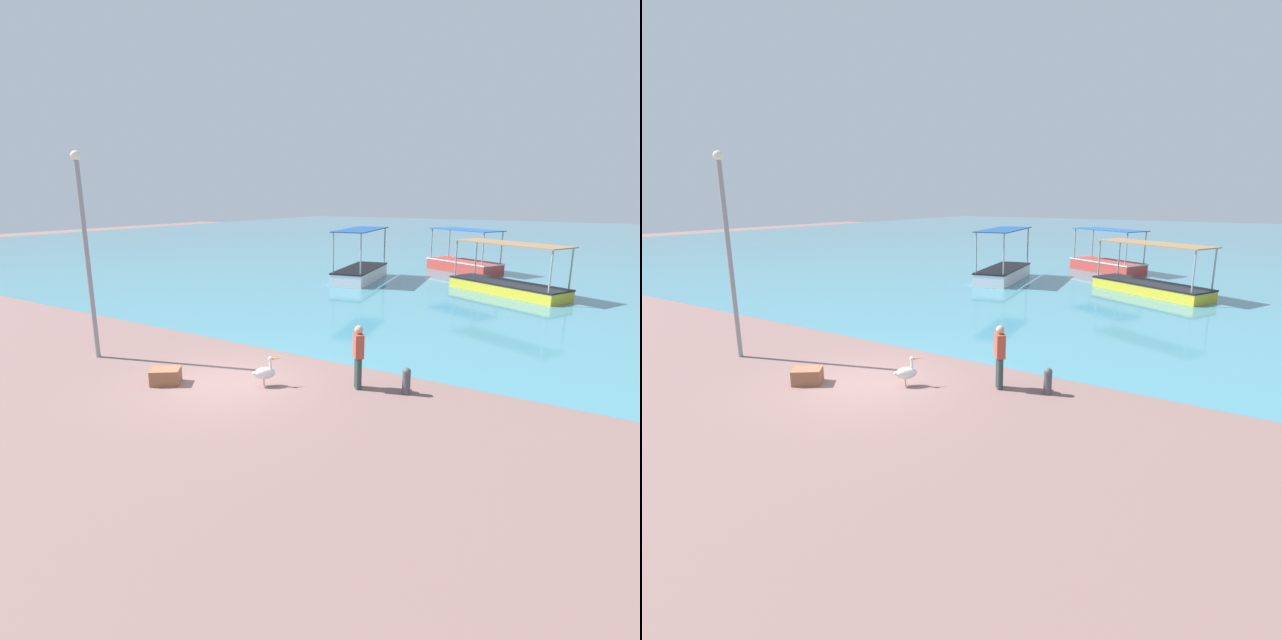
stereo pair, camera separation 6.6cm
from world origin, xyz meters
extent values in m
plane|color=#805D59|center=(0.00, 0.00, 0.00)|extent=(120.00, 120.00, 0.00)
cube|color=teal|center=(0.00, 48.00, 0.00)|extent=(110.00, 90.00, 0.00)
cube|color=gold|center=(3.71, 16.88, 0.30)|extent=(6.29, 4.31, 0.59)
cube|color=black|center=(3.71, 16.88, 0.56)|extent=(6.34, 4.36, 0.08)
cylinder|color=#99999E|center=(6.58, 16.34, 1.56)|extent=(0.08, 0.08, 1.93)
cylinder|color=#99999E|center=(5.89, 14.94, 1.56)|extent=(0.08, 0.08, 1.93)
cylinder|color=#99999E|center=(1.53, 18.81, 1.56)|extent=(0.08, 0.08, 1.93)
cylinder|color=#99999E|center=(0.84, 17.41, 1.56)|extent=(0.08, 0.08, 1.93)
cube|color=olive|center=(3.71, 16.88, 2.55)|extent=(6.16, 4.31, 0.05)
cube|color=white|center=(-4.53, 16.58, 0.38)|extent=(2.70, 5.66, 0.75)
cube|color=black|center=(-4.53, 16.58, 0.72)|extent=(2.75, 5.71, 0.08)
cylinder|color=#99999E|center=(-3.34, 14.29, 1.85)|extent=(0.08, 0.08, 2.18)
cylinder|color=#99999E|center=(-4.88, 14.02, 1.85)|extent=(0.08, 0.08, 2.18)
cylinder|color=#99999E|center=(-4.18, 19.15, 1.85)|extent=(0.08, 0.08, 2.18)
cylinder|color=#99999E|center=(-5.72, 18.88, 1.85)|extent=(0.08, 0.08, 2.18)
cube|color=navy|center=(-4.53, 16.58, 2.96)|extent=(2.77, 5.48, 0.05)
cube|color=#C43B33|center=(-0.35, 23.22, 0.37)|extent=(5.27, 3.97, 0.74)
cube|color=silver|center=(-0.35, 23.22, 0.70)|extent=(5.33, 4.02, 0.08)
cylinder|color=#99999E|center=(2.01, 22.92, 1.72)|extent=(0.08, 0.08, 1.96)
cylinder|color=#99999E|center=(1.25, 21.46, 1.72)|extent=(0.08, 0.08, 1.96)
cylinder|color=#99999E|center=(-1.95, 24.98, 1.72)|extent=(0.08, 0.08, 1.96)
cylinder|color=#99999E|center=(-2.71, 23.53, 1.72)|extent=(0.08, 0.08, 1.96)
cube|color=#215098|center=(-0.35, 23.22, 2.73)|extent=(5.14, 3.96, 0.05)
cylinder|color=#E0997A|center=(0.97, 0.37, 0.11)|extent=(0.03, 0.03, 0.22)
cylinder|color=#E0997A|center=(1.04, 0.30, 0.11)|extent=(0.03, 0.03, 0.22)
ellipsoid|color=white|center=(1.02, 0.36, 0.36)|extent=(0.59, 0.60, 0.32)
ellipsoid|color=white|center=(0.85, 0.17, 0.38)|extent=(0.20, 0.20, 0.10)
cylinder|color=white|center=(1.13, 0.47, 0.58)|extent=(0.07, 0.07, 0.26)
sphere|color=white|center=(1.13, 0.47, 0.74)|extent=(0.11, 0.11, 0.11)
cone|color=#E5933F|center=(1.24, 0.59, 0.73)|extent=(0.25, 0.26, 0.06)
cylinder|color=gray|center=(-4.91, -0.45, 2.94)|extent=(0.14, 0.14, 5.88)
sphere|color=#EAEACC|center=(-4.91, -0.45, 5.99)|extent=(0.28, 0.28, 0.28)
cylinder|color=#47474C|center=(4.41, 1.81, 0.28)|extent=(0.21, 0.21, 0.57)
sphere|color=#4C4C51|center=(4.41, 1.81, 0.59)|extent=(0.22, 0.22, 0.22)
cylinder|color=#30413D|center=(3.23, 1.45, 0.42)|extent=(0.16, 0.16, 0.85)
cylinder|color=#30413D|center=(3.12, 1.59, 0.42)|extent=(0.16, 0.16, 0.85)
cube|color=#B64633|center=(3.18, 1.52, 1.16)|extent=(0.42, 0.45, 0.62)
sphere|color=tan|center=(3.18, 1.52, 1.58)|extent=(0.22, 0.22, 0.22)
cube|color=#985E40|center=(-1.34, -0.90, 0.20)|extent=(0.93, 0.89, 0.41)
camera|label=1|loc=(8.78, -9.39, 4.92)|focal=28.00mm
camera|label=2|loc=(8.83, -9.36, 4.92)|focal=28.00mm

